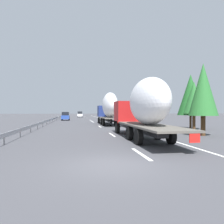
% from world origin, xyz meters
% --- Properties ---
extents(ground_plane, '(260.00, 260.00, 0.00)m').
position_xyz_m(ground_plane, '(40.00, 0.00, 0.00)').
color(ground_plane, '#424247').
extents(lane_stripe_0, '(3.20, 0.20, 0.01)m').
position_xyz_m(lane_stripe_0, '(2.00, -1.80, 0.00)').
color(lane_stripe_0, white).
rests_on(lane_stripe_0, ground_plane).
extents(lane_stripe_1, '(3.20, 0.20, 0.01)m').
position_xyz_m(lane_stripe_1, '(11.03, -1.80, 0.00)').
color(lane_stripe_1, white).
rests_on(lane_stripe_1, ground_plane).
extents(lane_stripe_2, '(3.20, 0.20, 0.01)m').
position_xyz_m(lane_stripe_2, '(21.61, -1.80, 0.00)').
color(lane_stripe_2, white).
rests_on(lane_stripe_2, ground_plane).
extents(lane_stripe_3, '(3.20, 0.20, 0.01)m').
position_xyz_m(lane_stripe_3, '(34.04, -1.80, 0.00)').
color(lane_stripe_3, white).
rests_on(lane_stripe_3, ground_plane).
extents(lane_stripe_4, '(3.20, 0.20, 0.01)m').
position_xyz_m(lane_stripe_4, '(38.03, -1.80, 0.00)').
color(lane_stripe_4, white).
rests_on(lane_stripe_4, ground_plane).
extents(lane_stripe_5, '(3.20, 0.20, 0.01)m').
position_xyz_m(lane_stripe_5, '(42.73, -1.80, 0.00)').
color(lane_stripe_5, white).
rests_on(lane_stripe_5, ground_plane).
extents(lane_stripe_6, '(3.20, 0.20, 0.01)m').
position_xyz_m(lane_stripe_6, '(60.47, -1.80, 0.00)').
color(lane_stripe_6, white).
rests_on(lane_stripe_6, ground_plane).
extents(lane_stripe_7, '(3.20, 0.20, 0.01)m').
position_xyz_m(lane_stripe_7, '(59.46, -1.80, 0.00)').
color(lane_stripe_7, white).
rests_on(lane_stripe_7, ground_plane).
extents(lane_stripe_8, '(3.20, 0.20, 0.01)m').
position_xyz_m(lane_stripe_8, '(73.64, -1.80, 0.00)').
color(lane_stripe_8, white).
rests_on(lane_stripe_8, ground_plane).
extents(edge_line_right, '(110.00, 0.20, 0.01)m').
position_xyz_m(edge_line_right, '(45.00, -5.50, 0.00)').
color(edge_line_right, white).
rests_on(edge_line_right, ground_plane).
extents(truck_lead, '(12.13, 2.55, 4.94)m').
position_xyz_m(truck_lead, '(25.12, -3.60, 2.72)').
color(truck_lead, navy).
rests_on(truck_lead, ground_plane).
extents(truck_trailing, '(13.42, 2.55, 4.51)m').
position_xyz_m(truck_trailing, '(7.37, -3.60, 2.51)').
color(truck_trailing, '#B21919').
rests_on(truck_trailing, ground_plane).
extents(car_silver_hatch, '(4.46, 1.87, 1.90)m').
position_xyz_m(car_silver_hatch, '(81.56, 0.09, 0.95)').
color(car_silver_hatch, '#ADB2B7').
rests_on(car_silver_hatch, ground_plane).
extents(car_blue_sedan, '(4.26, 1.79, 1.95)m').
position_xyz_m(car_blue_sedan, '(43.11, 3.90, 0.97)').
color(car_blue_sedan, '#28479E').
rests_on(car_blue_sedan, ground_plane).
extents(car_white_van, '(4.32, 1.78, 2.00)m').
position_xyz_m(car_white_van, '(67.90, 0.22, 0.99)').
color(car_white_van, white).
rests_on(car_white_van, ground_plane).
extents(road_sign, '(0.10, 0.90, 3.03)m').
position_xyz_m(road_sign, '(50.48, -6.70, 2.10)').
color(road_sign, gray).
rests_on(road_sign, ground_plane).
extents(tree_0, '(3.10, 3.10, 6.07)m').
position_xyz_m(tree_0, '(80.85, -11.46, 3.68)').
color(tree_0, '#472D19').
rests_on(tree_0, ground_plane).
extents(tree_1, '(3.14, 3.14, 6.62)m').
position_xyz_m(tree_1, '(15.91, -12.24, 4.13)').
color(tree_1, '#472D19').
rests_on(tree_1, ground_plane).
extents(tree_2, '(2.50, 2.50, 6.37)m').
position_xyz_m(tree_2, '(9.00, -9.59, 4.04)').
color(tree_2, '#472D19').
rests_on(tree_2, ground_plane).
extents(tree_3, '(2.46, 2.46, 5.63)m').
position_xyz_m(tree_3, '(14.97, -12.14, 3.72)').
color(tree_3, '#472D19').
rests_on(tree_3, ground_plane).
extents(tree_4, '(2.84, 2.84, 6.12)m').
position_xyz_m(tree_4, '(89.08, -12.25, 3.68)').
color(tree_4, '#472D19').
rests_on(tree_4, ground_plane).
extents(guardrail_median, '(94.00, 0.10, 0.76)m').
position_xyz_m(guardrail_median, '(43.00, 6.00, 0.58)').
color(guardrail_median, '#9EA0A5').
rests_on(guardrail_median, ground_plane).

